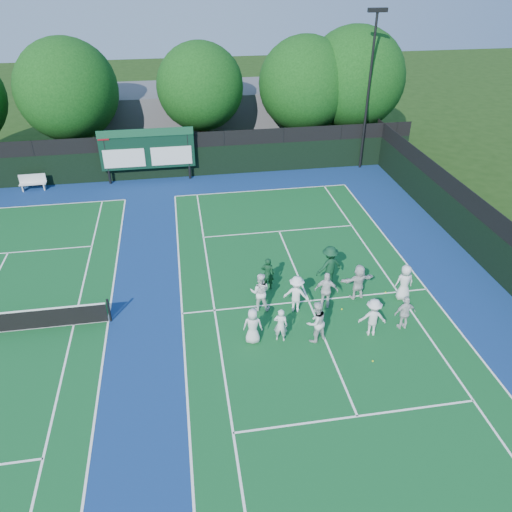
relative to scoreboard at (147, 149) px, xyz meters
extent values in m
plane|color=#19360E|center=(7.01, -15.59, -2.19)|extent=(120.00, 120.00, 0.00)
cube|color=navy|center=(1.01, -14.59, -2.19)|extent=(34.00, 32.00, 0.01)
cube|color=#115424|center=(7.01, -14.59, -2.18)|extent=(10.97, 23.77, 0.00)
cube|color=white|center=(7.01, -2.70, -2.18)|extent=(10.97, 0.08, 0.00)
cube|color=white|center=(1.53, -14.59, -2.18)|extent=(0.08, 23.77, 0.00)
cube|color=white|center=(12.50, -14.59, -2.18)|extent=(0.08, 23.77, 0.00)
cube|color=white|center=(2.90, -14.59, -2.18)|extent=(0.08, 23.77, 0.00)
cube|color=white|center=(11.13, -14.59, -2.18)|extent=(0.08, 23.77, 0.00)
cube|color=white|center=(7.01, -20.99, -2.18)|extent=(8.23, 0.08, 0.00)
cube|color=white|center=(7.01, -8.19, -2.18)|extent=(8.23, 0.08, 0.00)
cube|color=white|center=(7.01, -14.59, -2.18)|extent=(0.08, 12.80, 0.00)
cube|color=white|center=(-6.99, -2.70, -2.18)|extent=(10.97, 0.08, 0.00)
cube|color=white|center=(-1.50, -14.59, -2.18)|extent=(0.08, 23.77, 0.00)
cube|color=white|center=(-2.87, -14.59, -2.18)|extent=(0.08, 23.77, 0.00)
cube|color=white|center=(-6.99, -8.19, -2.18)|extent=(8.23, 0.08, 0.00)
cube|color=black|center=(1.01, 0.41, -1.19)|extent=(34.00, 0.08, 2.00)
cube|color=black|center=(1.01, 0.41, 0.31)|extent=(34.00, 0.05, 1.00)
cube|color=black|center=(16.01, -14.59, -1.19)|extent=(0.08, 32.00, 2.00)
cylinder|color=black|center=(-2.59, 0.01, -0.44)|extent=(0.16, 0.16, 3.50)
cylinder|color=black|center=(2.61, 0.01, -0.44)|extent=(0.16, 0.16, 3.50)
cube|color=black|center=(0.01, 0.01, 0.01)|extent=(6.00, 0.15, 2.60)
cube|color=#164E2F|center=(0.01, -0.09, 1.11)|extent=(6.00, 0.05, 0.50)
cube|color=white|center=(-1.49, -0.09, -0.49)|extent=(2.60, 0.04, 1.20)
cube|color=white|center=(1.51, -0.09, -0.49)|extent=(2.60, 0.04, 1.20)
cube|color=maroon|center=(-2.59, -0.09, 1.01)|extent=(0.70, 0.04, 0.50)
cube|color=#5B5B60|center=(5.01, 8.41, -0.19)|extent=(18.00, 6.00, 4.00)
cylinder|color=black|center=(14.51, 0.11, 2.81)|extent=(0.16, 0.16, 10.00)
cube|color=black|center=(14.51, 0.11, 7.81)|extent=(1.20, 0.30, 0.25)
cylinder|color=black|center=(-1.39, -14.59, -1.64)|extent=(0.10, 0.10, 1.10)
cube|color=silver|center=(-7.30, -0.29, -1.74)|extent=(1.63, 0.48, 0.06)
cube|color=silver|center=(-7.30, -0.12, -1.43)|extent=(1.62, 0.12, 0.54)
cube|color=silver|center=(-7.95, -0.29, -1.97)|extent=(0.08, 0.38, 0.43)
cube|color=silver|center=(-6.65, -0.29, -1.97)|extent=(0.08, 0.38, 0.43)
cylinder|color=#311E0D|center=(-4.95, 3.91, -0.85)|extent=(0.44, 0.44, 2.67)
sphere|color=#0D3C10|center=(-4.95, 3.91, 2.99)|extent=(6.68, 6.68, 6.68)
sphere|color=#0D3C10|center=(-4.35, 4.21, 2.32)|extent=(4.67, 4.67, 4.67)
cylinder|color=#311E0D|center=(3.83, 3.91, -0.77)|extent=(0.44, 0.44, 2.84)
sphere|color=#0D3C10|center=(3.83, 3.91, 2.88)|extent=(5.95, 5.95, 5.95)
sphere|color=#0D3C10|center=(4.43, 4.21, 2.29)|extent=(4.17, 4.17, 4.17)
cylinder|color=#311E0D|center=(11.25, 3.91, -0.95)|extent=(0.44, 0.44, 2.49)
sphere|color=#0D3C10|center=(11.25, 3.91, 2.78)|extent=(6.61, 6.61, 6.61)
sphere|color=#0D3C10|center=(11.85, 4.21, 2.12)|extent=(4.63, 4.63, 4.63)
cylinder|color=#311E0D|center=(14.85, 3.91, -0.92)|extent=(0.44, 0.44, 2.55)
sphere|color=#0D3C10|center=(14.85, 3.91, 3.05)|extent=(7.18, 7.18, 7.18)
sphere|color=#0D3C10|center=(15.45, 4.21, 2.34)|extent=(5.03, 5.03, 5.03)
sphere|color=#DAEA1B|center=(10.56, -14.55, -2.16)|extent=(0.07, 0.07, 0.07)
sphere|color=#DAEA1B|center=(8.43, -18.63, -2.16)|extent=(0.07, 0.07, 0.07)
sphere|color=#DAEA1B|center=(5.42, -12.76, -2.16)|extent=(0.07, 0.07, 0.07)
sphere|color=#DAEA1B|center=(8.25, -15.41, -2.16)|extent=(0.07, 0.07, 0.07)
imported|color=silver|center=(4.20, -16.78, -1.42)|extent=(0.83, 0.62, 1.54)
imported|color=white|center=(5.27, -16.86, -1.45)|extent=(0.62, 0.51, 1.48)
imported|color=silver|center=(6.61, -17.08, -1.30)|extent=(1.07, 0.97, 1.79)
imported|color=silver|center=(8.90, -17.09, -1.36)|extent=(1.17, 0.81, 1.66)
imported|color=silver|center=(10.30, -16.95, -1.43)|extent=(0.91, 0.42, 1.51)
imported|color=white|center=(4.83, -14.75, -1.31)|extent=(0.99, 0.85, 1.76)
imported|color=white|center=(6.30, -15.13, -1.35)|extent=(1.26, 1.03, 1.69)
imported|color=white|center=(7.61, -15.07, -1.34)|extent=(1.07, 0.69, 1.70)
imported|color=silver|center=(9.17, -14.64, -1.36)|extent=(1.58, 0.67, 1.65)
imported|color=white|center=(11.10, -15.04, -1.35)|extent=(0.84, 0.56, 1.68)
imported|color=#0D321A|center=(5.41, -13.33, -1.40)|extent=(0.66, 0.52, 1.58)
imported|color=#0F3A21|center=(8.21, -13.45, -1.21)|extent=(1.42, 1.07, 1.96)
camera|label=1|loc=(1.91, -31.48, 10.88)|focal=35.00mm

